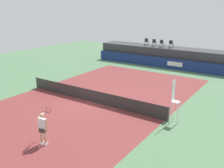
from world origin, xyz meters
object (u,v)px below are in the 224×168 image
(tennis_ball, at_px, (126,72))
(net_post_near, at_px, (37,82))
(spectator_chair_center, at_px, (162,43))
(net_post_far, at_px, (169,114))
(spectator_chair_right, at_px, (171,44))
(spectator_chair_far_left, at_px, (147,41))
(spectator_chair_left, at_px, (154,42))
(tennis_player, at_px, (43,127))
(umpire_chair, at_px, (174,99))

(tennis_ball, bearing_deg, net_post_near, -111.97)
(spectator_chair_center, xyz_separation_m, net_post_near, (-5.36, -14.94, -2.19))
(net_post_far, bearing_deg, spectator_chair_right, 111.38)
(spectator_chair_center, bearing_deg, spectator_chair_far_left, 172.74)
(net_post_near, bearing_deg, net_post_far, 0.00)
(spectator_chair_left, relative_size, spectator_chair_center, 1.00)
(net_post_near, height_order, tennis_player, tennis_player)
(spectator_chair_left, distance_m, spectator_chair_right, 2.14)
(tennis_player, bearing_deg, spectator_chair_center, 97.06)
(spectator_chair_center, height_order, spectator_chair_right, same)
(spectator_chair_far_left, height_order, spectator_chair_right, same)
(spectator_chair_left, relative_size, net_post_far, 0.89)
(spectator_chair_right, relative_size, net_post_far, 0.89)
(spectator_chair_right, relative_size, tennis_player, 0.50)
(net_post_near, distance_m, tennis_ball, 10.03)
(spectator_chair_far_left, distance_m, spectator_chair_right, 3.30)
(spectator_chair_center, bearing_deg, spectator_chair_left, 175.45)
(spectator_chair_center, bearing_deg, spectator_chair_right, 11.76)
(net_post_far, xyz_separation_m, tennis_ball, (-8.65, 9.30, -0.46))
(umpire_chair, height_order, tennis_ball, umpire_chair)
(net_post_near, height_order, net_post_far, same)
(spectator_chair_far_left, height_order, spectator_chair_left, same)
(tennis_player, bearing_deg, spectator_chair_left, 99.75)
(spectator_chair_far_left, xyz_separation_m, net_post_far, (9.24, -15.22, -2.19))
(spectator_chair_right, distance_m, tennis_player, 21.61)
(spectator_chair_far_left, relative_size, spectator_chair_left, 1.00)
(spectator_chair_left, bearing_deg, spectator_chair_right, 3.93)
(tennis_player, bearing_deg, spectator_chair_right, 94.08)
(spectator_chair_far_left, relative_size, tennis_player, 0.50)
(spectator_chair_far_left, height_order, spectator_chair_center, same)
(spectator_chair_left, distance_m, umpire_chair, 17.23)
(net_post_far, height_order, tennis_player, tennis_player)
(net_post_far, xyz_separation_m, tennis_player, (-4.40, -6.31, 0.46))
(spectator_chair_far_left, height_order, umpire_chair, spectator_chair_far_left)
(spectator_chair_right, xyz_separation_m, net_post_near, (-6.46, -15.17, -2.19))
(umpire_chair, distance_m, tennis_player, 7.90)
(umpire_chair, height_order, net_post_far, umpire_chair)
(spectator_chair_right, height_order, tennis_ball, spectator_chair_right)
(net_post_near, relative_size, tennis_player, 0.56)
(spectator_chair_far_left, relative_size, tennis_ball, 13.06)
(spectator_chair_far_left, bearing_deg, spectator_chair_left, -9.63)
(umpire_chair, relative_size, net_post_far, 2.76)
(spectator_chair_far_left, height_order, tennis_ball, spectator_chair_far_left)
(spectator_chair_center, relative_size, umpire_chair, 0.32)
(tennis_player, distance_m, tennis_ball, 16.20)
(spectator_chair_far_left, xyz_separation_m, net_post_near, (-3.16, -15.22, -2.19))
(spectator_chair_right, height_order, net_post_far, spectator_chair_right)
(spectator_chair_left, height_order, spectator_chair_center, same)
(spectator_chair_far_left, bearing_deg, spectator_chair_right, -0.90)
(net_post_far, bearing_deg, spectator_chair_center, 115.22)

